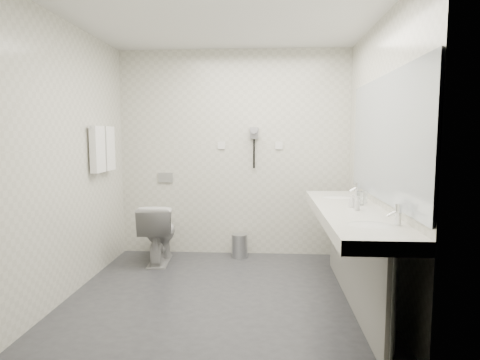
{
  "coord_description": "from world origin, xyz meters",
  "views": [
    {
      "loc": [
        0.4,
        -3.74,
        1.48
      ],
      "look_at": [
        0.15,
        0.15,
        1.05
      ],
      "focal_mm": 30.86,
      "sensor_mm": 36.0,
      "label": 1
    }
  ],
  "objects": [
    {
      "name": "floor",
      "position": [
        0.0,
        0.0,
        0.0
      ],
      "size": [
        2.8,
        2.8,
        0.0
      ],
      "primitive_type": "plane",
      "color": "#2B2C31",
      "rests_on": "ground"
    },
    {
      "name": "ceiling",
      "position": [
        0.0,
        0.0,
        2.5
      ],
      "size": [
        2.8,
        2.8,
        0.0
      ],
      "primitive_type": "plane",
      "rotation": [
        3.14,
        0.0,
        0.0
      ],
      "color": "silver",
      "rests_on": "wall_back"
    },
    {
      "name": "wall_back",
      "position": [
        0.0,
        1.3,
        1.25
      ],
      "size": [
        2.8,
        0.0,
        2.8
      ],
      "primitive_type": "plane",
      "rotation": [
        1.57,
        0.0,
        0.0
      ],
      "color": "beige",
      "rests_on": "floor"
    },
    {
      "name": "wall_front",
      "position": [
        0.0,
        -1.3,
        1.25
      ],
      "size": [
        2.8,
        0.0,
        2.8
      ],
      "primitive_type": "plane",
      "rotation": [
        -1.57,
        0.0,
        0.0
      ],
      "color": "beige",
      "rests_on": "floor"
    },
    {
      "name": "wall_left",
      "position": [
        -1.4,
        0.0,
        1.25
      ],
      "size": [
        0.0,
        2.6,
        2.6
      ],
      "primitive_type": "plane",
      "rotation": [
        1.57,
        0.0,
        1.57
      ],
      "color": "beige",
      "rests_on": "floor"
    },
    {
      "name": "wall_right",
      "position": [
        1.4,
        0.0,
        1.25
      ],
      "size": [
        0.0,
        2.6,
        2.6
      ],
      "primitive_type": "plane",
      "rotation": [
        1.57,
        0.0,
        -1.57
      ],
      "color": "beige",
      "rests_on": "floor"
    },
    {
      "name": "vanity_counter",
      "position": [
        1.12,
        -0.2,
        0.8
      ],
      "size": [
        0.55,
        2.2,
        0.1
      ],
      "primitive_type": "cube",
      "color": "silver",
      "rests_on": "floor"
    },
    {
      "name": "vanity_panel",
      "position": [
        1.15,
        -0.2,
        0.38
      ],
      "size": [
        0.03,
        2.15,
        0.75
      ],
      "primitive_type": "cube",
      "color": "gray",
      "rests_on": "floor"
    },
    {
      "name": "vanity_post_near",
      "position": [
        1.18,
        -1.24,
        0.38
      ],
      "size": [
        0.06,
        0.06,
        0.75
      ],
      "primitive_type": "cylinder",
      "color": "silver",
      "rests_on": "floor"
    },
    {
      "name": "vanity_post_far",
      "position": [
        1.18,
        0.84,
        0.38
      ],
      "size": [
        0.06,
        0.06,
        0.75
      ],
      "primitive_type": "cylinder",
      "color": "silver",
      "rests_on": "floor"
    },
    {
      "name": "mirror",
      "position": [
        1.39,
        -0.2,
        1.45
      ],
      "size": [
        0.02,
        2.2,
        1.05
      ],
      "primitive_type": "cube",
      "color": "#B2BCC6",
      "rests_on": "wall_right"
    },
    {
      "name": "basin_near",
      "position": [
        1.12,
        -0.85,
        0.83
      ],
      "size": [
        0.4,
        0.31,
        0.05
      ],
      "primitive_type": "ellipsoid",
      "color": "silver",
      "rests_on": "vanity_counter"
    },
    {
      "name": "basin_far",
      "position": [
        1.12,
        0.45,
        0.83
      ],
      "size": [
        0.4,
        0.31,
        0.05
      ],
      "primitive_type": "ellipsoid",
      "color": "silver",
      "rests_on": "vanity_counter"
    },
    {
      "name": "faucet_near",
      "position": [
        1.32,
        -0.85,
        0.92
      ],
      "size": [
        0.04,
        0.04,
        0.15
      ],
      "primitive_type": "cylinder",
      "color": "silver",
      "rests_on": "vanity_counter"
    },
    {
      "name": "faucet_far",
      "position": [
        1.32,
        0.45,
        0.92
      ],
      "size": [
        0.04,
        0.04,
        0.15
      ],
      "primitive_type": "cylinder",
      "color": "silver",
      "rests_on": "vanity_counter"
    },
    {
      "name": "soap_bottle_a",
      "position": [
        1.15,
        -0.15,
        0.91
      ],
      "size": [
        0.07,
        0.07,
        0.11
      ],
      "primitive_type": "imported",
      "rotation": [
        0.0,
        0.0,
        0.58
      ],
      "color": "white",
      "rests_on": "vanity_counter"
    },
    {
      "name": "soap_bottle_c",
      "position": [
        1.16,
        -0.3,
        0.91
      ],
      "size": [
        0.06,
        0.06,
        0.12
      ],
      "primitive_type": "imported",
      "rotation": [
        0.0,
        0.0,
        0.36
      ],
      "color": "white",
      "rests_on": "vanity_counter"
    },
    {
      "name": "glass_left",
      "position": [
        1.25,
        -0.01,
        0.91
      ],
      "size": [
        0.07,
        0.07,
        0.12
      ],
      "primitive_type": "cylinder",
      "rotation": [
        0.0,
        0.0,
        -0.17
      ],
      "color": "silver",
      "rests_on": "vanity_counter"
    },
    {
      "name": "glass_right",
      "position": [
        1.3,
        0.09,
        0.91
      ],
      "size": [
        0.08,
        0.08,
        0.11
      ],
      "primitive_type": "cylinder",
      "rotation": [
        0.0,
        0.0,
        -0.28
      ],
      "color": "silver",
      "rests_on": "vanity_counter"
    },
    {
      "name": "toilet",
      "position": [
        -0.85,
        0.87,
        0.34
      ],
      "size": [
        0.44,
        0.71,
        0.69
      ],
      "primitive_type": "imported",
      "rotation": [
        0.0,
        0.0,
        3.22
      ],
      "color": "silver",
      "rests_on": "floor"
    },
    {
      "name": "flush_plate",
      "position": [
        -0.85,
        1.29,
        0.95
      ],
      "size": [
        0.18,
        0.02,
        0.12
      ],
      "primitive_type": "cube",
      "color": "#B2B5BA",
      "rests_on": "wall_back"
    },
    {
      "name": "pedal_bin",
      "position": [
        0.08,
        1.11,
        0.14
      ],
      "size": [
        0.22,
        0.22,
        0.27
      ],
      "primitive_type": "cylinder",
      "rotation": [
        0.0,
        0.0,
        -0.17
      ],
      "color": "#B2B5BA",
      "rests_on": "floor"
    },
    {
      "name": "bin_lid",
      "position": [
        0.08,
        1.11,
        0.28
      ],
      "size": [
        0.19,
        0.19,
        0.02
      ],
      "primitive_type": "cylinder",
      "color": "#B2B5BA",
      "rests_on": "pedal_bin"
    },
    {
      "name": "towel_rail",
      "position": [
        -1.35,
        0.55,
        1.55
      ],
      "size": [
        0.02,
        0.62,
        0.02
      ],
      "primitive_type": "cylinder",
      "rotation": [
        1.57,
        0.0,
        0.0
      ],
      "color": "silver",
      "rests_on": "wall_left"
    },
    {
      "name": "towel_near",
      "position": [
        -1.34,
        0.41,
        1.33
      ],
      "size": [
        0.07,
        0.24,
        0.48
      ],
      "primitive_type": "cube",
      "color": "white",
      "rests_on": "towel_rail"
    },
    {
      "name": "towel_far",
      "position": [
        -1.34,
        0.69,
        1.33
      ],
      "size": [
        0.07,
        0.24,
        0.48
      ],
      "primitive_type": "cube",
      "color": "white",
      "rests_on": "towel_rail"
    },
    {
      "name": "dryer_cradle",
      "position": [
        0.25,
        1.27,
        1.5
      ],
      "size": [
        0.1,
        0.04,
        0.14
      ],
      "primitive_type": "cube",
      "color": "gray",
      "rests_on": "wall_back"
    },
    {
      "name": "dryer_barrel",
      "position": [
        0.25,
        1.2,
        1.53
      ],
      "size": [
        0.08,
        0.14,
        0.08
      ],
      "primitive_type": "cylinder",
      "rotation": [
        1.57,
        0.0,
        0.0
      ],
      "color": "gray",
      "rests_on": "dryer_cradle"
    },
    {
      "name": "dryer_cord",
      "position": [
        0.25,
        1.26,
        1.25
      ],
      "size": [
        0.02,
        0.02,
        0.35
      ],
      "primitive_type": "cylinder",
      "color": "black",
      "rests_on": "dryer_cradle"
    },
    {
      "name": "switch_plate_a",
      "position": [
        -0.15,
        1.29,
        1.35
      ],
      "size": [
        0.09,
        0.02,
        0.09
      ],
      "primitive_type": "cube",
      "color": "silver",
      "rests_on": "wall_back"
    },
    {
      "name": "switch_plate_b",
      "position": [
        0.55,
        1.29,
        1.35
      ],
      "size": [
        0.09,
        0.02,
        0.09
      ],
      "primitive_type": "cube",
      "color": "silver",
      "rests_on": "wall_back"
    }
  ]
}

